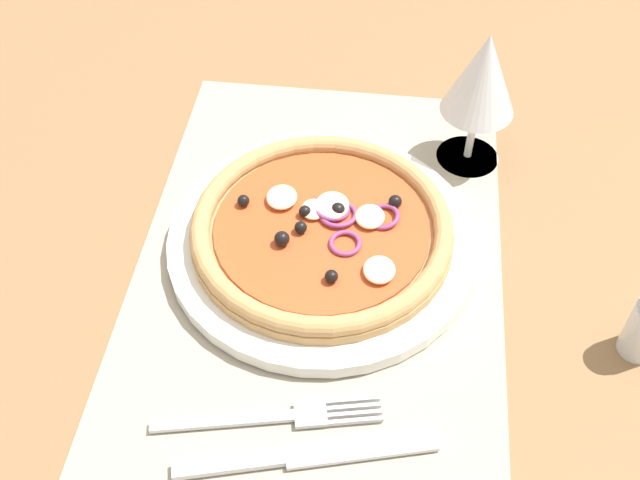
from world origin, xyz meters
The scene contains 7 objects.
ground_plane centered at (0.00, 0.00, -1.20)cm, with size 190.00×140.00×2.40cm, color olive.
placemat centered at (0.00, 0.00, 0.20)cm, with size 50.61×33.11×0.40cm, color #A39984.
plate centered at (-1.94, 0.07, 1.11)cm, with size 28.32×28.32×1.42cm, color silver.
pizza centered at (-1.97, 0.11, 2.90)cm, with size 23.92×23.92×2.67cm.
fork centered at (15.95, -1.08, 0.62)cm, with size 5.26×17.92×0.44cm.
knife centered at (18.75, 1.58, 0.65)cm, with size 6.72×19.76×0.62cm.
wine_glass centered at (-16.13, 13.49, 10.06)cm, with size 7.20×7.20×14.90cm.
Camera 1 is at (44.18, 5.49, 54.53)cm, focal length 43.14 mm.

